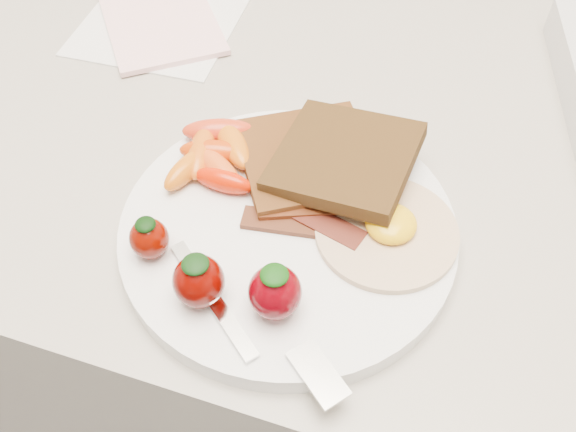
% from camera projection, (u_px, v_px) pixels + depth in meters
% --- Properties ---
extents(counter, '(2.00, 0.60, 0.90)m').
position_uv_depth(counter, '(329.00, 345.00, 0.96)').
color(counter, gray).
rests_on(counter, ground).
extents(plate, '(0.27, 0.27, 0.02)m').
position_uv_depth(plate, '(288.00, 231.00, 0.52)').
color(plate, white).
rests_on(plate, counter).
extents(toast_lower, '(0.15, 0.15, 0.01)m').
position_uv_depth(toast_lower, '(307.00, 158.00, 0.55)').
color(toast_lower, '#362209').
rests_on(toast_lower, plate).
extents(toast_upper, '(0.12, 0.12, 0.03)m').
position_uv_depth(toast_upper, '(345.00, 158.00, 0.53)').
color(toast_upper, black).
rests_on(toast_upper, toast_lower).
extents(fried_egg, '(0.14, 0.14, 0.02)m').
position_uv_depth(fried_egg, '(388.00, 229.00, 0.50)').
color(fried_egg, '#F5EBCB').
rests_on(fried_egg, plate).
extents(bacon_strips, '(0.10, 0.06, 0.01)m').
position_uv_depth(bacon_strips, '(307.00, 217.00, 0.51)').
color(bacon_strips, black).
rests_on(bacon_strips, plate).
extents(baby_carrots, '(0.09, 0.10, 0.02)m').
position_uv_depth(baby_carrots, '(214.00, 154.00, 0.55)').
color(baby_carrots, '#C03605').
rests_on(baby_carrots, plate).
extents(strawberries, '(0.14, 0.06, 0.05)m').
position_uv_depth(strawberries, '(219.00, 276.00, 0.45)').
color(strawberries, '#570800').
rests_on(strawberries, plate).
extents(fork, '(0.16, 0.10, 0.00)m').
position_uv_depth(fork, '(258.00, 331.00, 0.45)').
color(fork, white).
rests_on(fork, plate).
extents(paper_sheet, '(0.18, 0.23, 0.00)m').
position_uv_depth(paper_sheet, '(169.00, 10.00, 0.73)').
color(paper_sheet, white).
rests_on(paper_sheet, counter).
extents(notepad, '(0.19, 0.20, 0.01)m').
position_uv_depth(notepad, '(160.00, 19.00, 0.71)').
color(notepad, '#FABFC3').
rests_on(notepad, paper_sheet).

